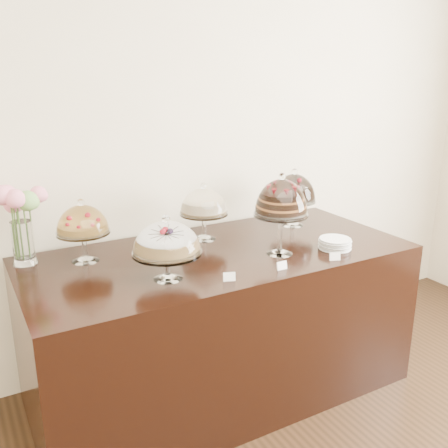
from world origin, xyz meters
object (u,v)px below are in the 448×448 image
cake_stand_choco_layer (281,200)px  cake_stand_cheesecake (204,204)px  plate_stack (335,244)px  cake_stand_fruit_tart (82,222)px  display_counter (220,322)px  cake_stand_sugar_sponge (167,240)px  cake_stand_dark_choco (294,190)px  flower_vase (19,212)px

cake_stand_choco_layer → cake_stand_cheesecake: size_ratio=1.32×
plate_stack → cake_stand_fruit_tart: bearing=158.6°
cake_stand_choco_layer → cake_stand_fruit_tart: (-0.99, 0.43, -0.09)m
cake_stand_fruit_tart → plate_stack: bearing=-21.4°
display_counter → cake_stand_sugar_sponge: cake_stand_sugar_sponge is taller
cake_stand_cheesecake → cake_stand_dark_choco: (0.65, -0.03, 0.02)m
cake_stand_sugar_sponge → plate_stack: cake_stand_sugar_sponge is taller
display_counter → cake_stand_choco_layer: cake_stand_choco_layer is taller
cake_stand_choco_layer → cake_stand_sugar_sponge: bearing=-178.3°
cake_stand_choco_layer → flower_vase: 1.39m
cake_stand_cheesecake → flower_vase: 1.03m
cake_stand_fruit_tart → plate_stack: (1.31, -0.52, -0.19)m
cake_stand_sugar_sponge → flower_vase: size_ratio=0.77×
cake_stand_sugar_sponge → flower_vase: 0.82m
cake_stand_sugar_sponge → flower_vase: flower_vase is taller
cake_stand_choco_layer → plate_stack: 0.44m
cake_stand_dark_choco → cake_stand_choco_layer: bearing=-134.0°
cake_stand_sugar_sponge → cake_stand_choco_layer: size_ratio=0.74×
cake_stand_cheesecake → display_counter: bearing=-96.0°
cake_stand_sugar_sponge → cake_stand_choco_layer: (0.69, 0.02, 0.11)m
cake_stand_fruit_tart → flower_vase: bearing=158.7°
cake_stand_sugar_sponge → cake_stand_choco_layer: bearing=1.7°
cake_stand_cheesecake → cake_stand_sugar_sponge: bearing=-133.5°
cake_stand_dark_choco → plate_stack: size_ratio=2.06×
cake_stand_choco_layer → cake_stand_fruit_tart: size_ratio=1.34×
cake_stand_choco_layer → plate_stack: size_ratio=2.51×
cake_stand_cheesecake → cake_stand_dark_choco: cake_stand_dark_choco is taller
display_counter → flower_vase: flower_vase is taller
flower_vase → plate_stack: 1.75m
cake_stand_sugar_sponge → cake_stand_dark_choco: 1.17m
cake_stand_cheesecake → cake_stand_choco_layer: bearing=-59.9°
cake_stand_sugar_sponge → cake_stand_cheesecake: cake_stand_cheesecake is taller
cake_stand_cheesecake → cake_stand_fruit_tart: cake_stand_cheesecake is taller
cake_stand_cheesecake → flower_vase: bearing=174.4°
plate_stack → cake_stand_cheesecake: bearing=137.7°
cake_stand_choco_layer → flower_vase: (-1.28, 0.54, -0.02)m
cake_stand_cheesecake → cake_stand_dark_choco: 0.65m
cake_stand_sugar_sponge → display_counter: bearing=27.2°
cake_stand_fruit_tart → cake_stand_dark_choco: bearing=-0.6°
display_counter → cake_stand_cheesecake: cake_stand_cheesecake is taller
plate_stack → cake_stand_choco_layer: bearing=164.6°
plate_stack → cake_stand_dark_choco: bearing=82.1°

